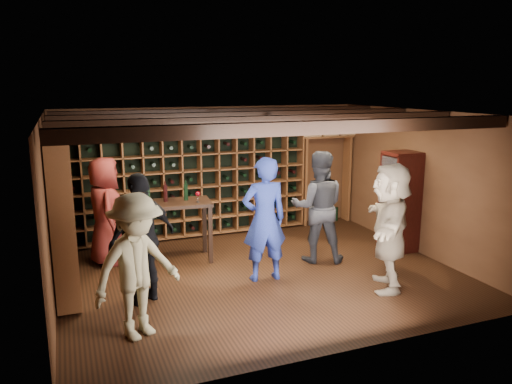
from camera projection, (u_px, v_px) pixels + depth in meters
name	position (u px, v px, depth m)	size (l,w,h in m)	color
ground	(261.00, 274.00, 7.84)	(6.00, 6.00, 0.00)	black
room_shell	(260.00, 119.00, 7.38)	(6.00, 6.00, 6.00)	brown
wine_rack_back	(191.00, 179.00, 9.54)	(4.65, 0.30, 2.20)	brown
wine_rack_left	(62.00, 207.00, 7.35)	(0.30, 2.65, 2.20)	brown
crate_shelf	(327.00, 150.00, 10.47)	(1.20, 0.32, 2.07)	brown
display_cabinet	(399.00, 204.00, 8.80)	(0.55, 0.50, 1.75)	#350D0A
man_blue_shirt	(264.00, 219.00, 7.45)	(0.69, 0.45, 1.89)	navy
man_grey_suit	(318.00, 207.00, 8.26)	(0.91, 0.71, 1.86)	black
guest_red_floral	(106.00, 211.00, 8.14)	(0.87, 0.57, 1.78)	maroon
guest_woman_black	(142.00, 239.00, 6.68)	(1.05, 0.44, 1.79)	black
guest_khaki	(137.00, 267.00, 5.74)	(1.12, 0.64, 1.73)	gray
guest_beige	(390.00, 227.00, 7.13)	(1.72, 0.55, 1.85)	gray
tasting_table	(170.00, 210.00, 8.24)	(1.41, 0.80, 1.30)	black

